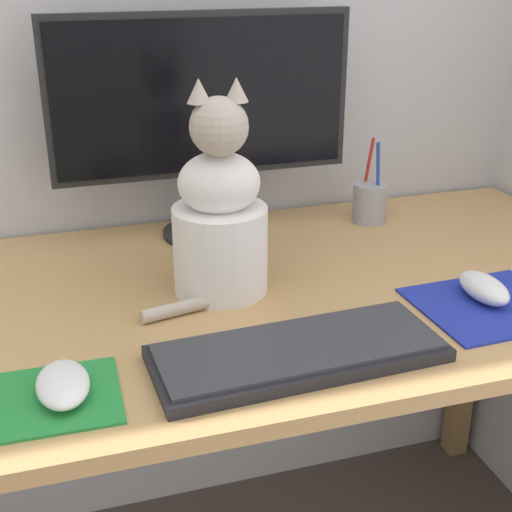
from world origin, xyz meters
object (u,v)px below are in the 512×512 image
object	(u,v)px
keyboard	(298,352)
computer_mouse_left	(63,384)
monitor	(202,110)
pen_cup	(370,202)
cat	(220,217)
computer_mouse_right	(484,288)

from	to	relation	value
keyboard	computer_mouse_left	xyz separation A→B (m)	(-0.32, 0.00, 0.01)
monitor	pen_cup	xyz separation A→B (m)	(0.34, -0.03, -0.21)
monitor	cat	world-z (taller)	monitor
keyboard	cat	xyz separation A→B (m)	(-0.05, 0.24, 0.12)
keyboard	monitor	bearing A→B (deg)	89.02
keyboard	computer_mouse_right	size ratio (longest dim) A/B	3.70
computer_mouse_right	monitor	bearing A→B (deg)	131.21
monitor	computer_mouse_left	xyz separation A→B (m)	(-0.30, -0.49, -0.23)
cat	monitor	bearing A→B (deg)	90.65
keyboard	computer_mouse_left	size ratio (longest dim) A/B	3.71
monitor	pen_cup	world-z (taller)	monitor
pen_cup	monitor	bearing A→B (deg)	175.81
cat	keyboard	bearing A→B (deg)	-70.58
monitor	cat	xyz separation A→B (m)	(-0.03, -0.25, -0.12)
computer_mouse_left	computer_mouse_right	bearing A→B (deg)	6.66
computer_mouse_right	cat	distance (m)	0.44
computer_mouse_left	cat	distance (m)	0.38
monitor	computer_mouse_right	xyz separation A→B (m)	(0.36, -0.41, -0.22)
keyboard	computer_mouse_left	world-z (taller)	computer_mouse_left
monitor	computer_mouse_left	size ratio (longest dim) A/B	5.11
monitor	cat	size ratio (longest dim) A/B	1.62
monitor	computer_mouse_right	bearing A→B (deg)	-48.79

